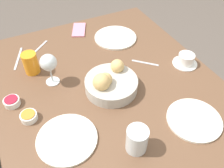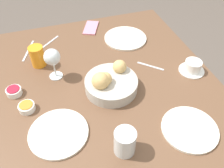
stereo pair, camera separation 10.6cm
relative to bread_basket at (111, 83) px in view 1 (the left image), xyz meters
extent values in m
plane|color=#564C44|center=(0.03, 0.00, -0.75)|extent=(10.00, 10.00, 0.00)
cube|color=brown|center=(0.03, 0.00, -0.06)|extent=(1.21, 1.01, 0.03)
cube|color=brown|center=(0.58, -0.45, -0.41)|extent=(0.06, 0.06, 0.68)
cube|color=brown|center=(0.58, 0.45, -0.41)|extent=(0.06, 0.06, 0.68)
cylinder|color=#B2ADA3|center=(0.00, 0.00, -0.01)|extent=(0.24, 0.24, 0.05)
sphere|color=tan|center=(0.05, -0.06, 0.04)|extent=(0.06, 0.06, 0.06)
sphere|color=tan|center=(0.00, 0.03, 0.03)|extent=(0.06, 0.06, 0.06)
sphere|color=tan|center=(-0.02, 0.05, 0.04)|extent=(0.08, 0.08, 0.08)
cylinder|color=silver|center=(-0.31, -0.22, -0.03)|extent=(0.22, 0.22, 0.01)
cylinder|color=silver|center=(0.36, -0.20, -0.03)|extent=(0.24, 0.24, 0.01)
cylinder|color=silver|center=(-0.17, 0.27, -0.03)|extent=(0.23, 0.23, 0.01)
cylinder|color=orange|center=(0.28, 0.29, 0.01)|extent=(0.07, 0.07, 0.11)
cylinder|color=silver|center=(-0.31, 0.05, 0.01)|extent=(0.08, 0.08, 0.10)
cylinder|color=silver|center=(0.16, 0.23, -0.04)|extent=(0.06, 0.06, 0.00)
cylinder|color=silver|center=(0.16, 0.23, 0.00)|extent=(0.01, 0.01, 0.07)
sphere|color=silver|center=(0.16, 0.23, 0.08)|extent=(0.08, 0.08, 0.08)
cylinder|color=white|center=(-0.01, -0.42, -0.04)|extent=(0.12, 0.12, 0.01)
cylinder|color=white|center=(-0.01, -0.42, -0.01)|extent=(0.08, 0.08, 0.05)
cylinder|color=white|center=(0.10, 0.42, -0.02)|extent=(0.07, 0.07, 0.03)
cylinder|color=#A3192D|center=(0.10, 0.42, -0.01)|extent=(0.06, 0.06, 0.00)
cylinder|color=white|center=(-0.01, 0.37, -0.02)|extent=(0.07, 0.07, 0.03)
cylinder|color=#C67F28|center=(-0.01, 0.37, -0.01)|extent=(0.06, 0.06, 0.00)
cube|color=#B7B7BC|center=(0.41, 0.34, -0.04)|extent=(0.18, 0.08, 0.00)
cube|color=#B7B7BC|center=(0.44, 0.23, -0.04)|extent=(0.13, 0.15, 0.00)
cube|color=#B7B7BC|center=(0.09, -0.24, -0.04)|extent=(0.10, 0.11, 0.00)
cube|color=pink|center=(0.53, -0.04, -0.03)|extent=(0.17, 0.13, 0.01)
camera|label=1|loc=(-0.68, 0.33, 0.74)|focal=38.00mm
camera|label=2|loc=(-0.72, 0.23, 0.74)|focal=38.00mm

